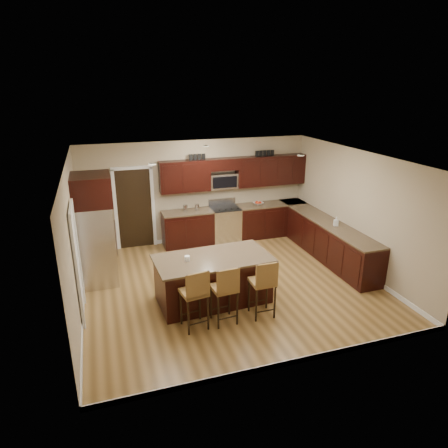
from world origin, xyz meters
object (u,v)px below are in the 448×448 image
object	(u,v)px
stool_mid	(225,289)
stool_right	(264,282)
stool_left	(195,293)
refrigerator	(95,229)
island	(213,280)
range	(225,224)

from	to	relation	value
stool_mid	stool_right	bearing A→B (deg)	-4.50
stool_left	stool_right	size ratio (longest dim) A/B	1.01
stool_right	refrigerator	bearing A→B (deg)	139.73
island	refrigerator	size ratio (longest dim) A/B	0.96
range	refrigerator	distance (m)	3.68
stool_left	stool_mid	size ratio (longest dim) A/B	1.02
stool_left	stool_mid	world-z (taller)	stool_left
range	stool_left	xyz separation A→B (m)	(-1.77, -3.82, 0.23)
stool_mid	stool_right	size ratio (longest dim) A/B	0.99
range	stool_mid	distance (m)	4.02
range	stool_right	distance (m)	3.86
range	stool_mid	xyz separation A→B (m)	(-1.23, -3.82, 0.22)
island	stool_right	distance (m)	1.13
range	stool_mid	size ratio (longest dim) A/B	1.00
island	refrigerator	world-z (taller)	refrigerator
stool_mid	stool_right	distance (m)	0.72
range	refrigerator	xyz separation A→B (m)	(-3.30, -1.45, 0.74)
stool_left	stool_right	bearing A→B (deg)	-8.63
range	stool_left	size ratio (longest dim) A/B	0.98
stool_mid	stool_right	xyz separation A→B (m)	(0.72, -0.00, 0.00)
range	stool_mid	world-z (taller)	stool_mid
refrigerator	stool_mid	bearing A→B (deg)	-48.85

